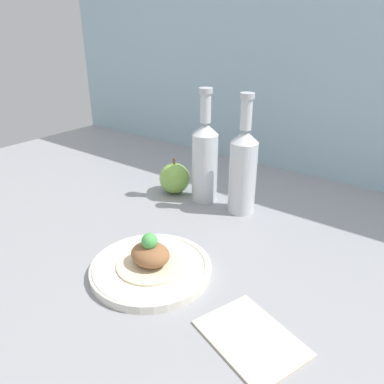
{
  "coord_description": "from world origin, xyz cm",
  "views": [
    {
      "loc": [
        43.59,
        -51.76,
        41.9
      ],
      "look_at": [
        1.35,
        4.15,
        9.84
      ],
      "focal_mm": 35.0,
      "sensor_mm": 36.0,
      "label": 1
    }
  ],
  "objects_px": {
    "plate": "(151,268)",
    "cider_bottle_right": "(243,168)",
    "plated_food": "(150,255)",
    "apple": "(175,178)",
    "cider_bottle_left": "(205,159)"
  },
  "relations": [
    {
      "from": "cider_bottle_right",
      "to": "cider_bottle_left",
      "type": "bearing_deg",
      "value": 180.0
    },
    {
      "from": "cider_bottle_left",
      "to": "cider_bottle_right",
      "type": "distance_m",
      "value": 0.11
    },
    {
      "from": "plated_food",
      "to": "apple",
      "type": "relative_size",
      "value": 1.28
    },
    {
      "from": "plate",
      "to": "cider_bottle_right",
      "type": "bearing_deg",
      "value": 88.96
    },
    {
      "from": "plate",
      "to": "cider_bottle_right",
      "type": "xyz_separation_m",
      "value": [
        0.01,
        0.31,
        0.1
      ]
    },
    {
      "from": "plate",
      "to": "cider_bottle_left",
      "type": "bearing_deg",
      "value": 108.16
    },
    {
      "from": "plated_food",
      "to": "cider_bottle_right",
      "type": "relative_size",
      "value": 0.44
    },
    {
      "from": "cider_bottle_right",
      "to": "apple",
      "type": "distance_m",
      "value": 0.21
    },
    {
      "from": "apple",
      "to": "cider_bottle_right",
      "type": "bearing_deg",
      "value": 3.84
    },
    {
      "from": "cider_bottle_left",
      "to": "cider_bottle_right",
      "type": "relative_size",
      "value": 1.0
    },
    {
      "from": "plate",
      "to": "plated_food",
      "type": "height_order",
      "value": "plated_food"
    },
    {
      "from": "cider_bottle_left",
      "to": "plated_food",
      "type": "bearing_deg",
      "value": -71.84
    },
    {
      "from": "apple",
      "to": "plated_food",
      "type": "bearing_deg",
      "value": -57.55
    },
    {
      "from": "plated_food",
      "to": "cider_bottle_right",
      "type": "height_order",
      "value": "cider_bottle_right"
    },
    {
      "from": "plated_food",
      "to": "cider_bottle_left",
      "type": "height_order",
      "value": "cider_bottle_left"
    }
  ]
}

